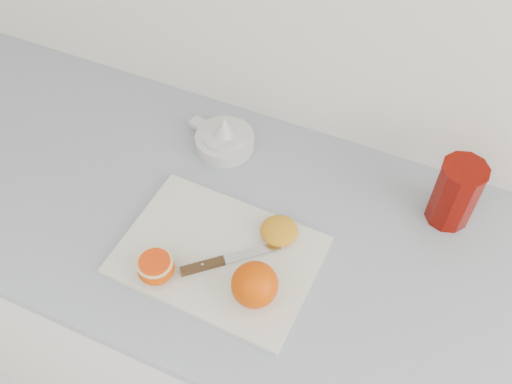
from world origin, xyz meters
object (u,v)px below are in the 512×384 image
half_orange (156,268)px  citrus_juicer (224,138)px  cutting_board (218,255)px  counter (289,341)px  red_tumbler (455,195)px

half_orange → citrus_juicer: 0.35m
half_orange → citrus_juicer: citrus_juicer is taller
cutting_board → half_orange: size_ratio=5.33×
counter → cutting_board: cutting_board is taller
cutting_board → red_tumbler: size_ratio=2.51×
cutting_board → half_orange: bearing=-134.0°
cutting_board → red_tumbler: red_tumbler is taller
cutting_board → citrus_juicer: 0.29m
citrus_juicer → cutting_board: bearing=-66.1°
half_orange → citrus_juicer: size_ratio=0.42×
half_orange → red_tumbler: bearing=38.3°
citrus_juicer → red_tumbler: (0.49, 0.01, 0.04)m
counter → citrus_juicer: citrus_juicer is taller
cutting_board → counter: bearing=35.2°
counter → citrus_juicer: (-0.24, 0.17, 0.47)m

